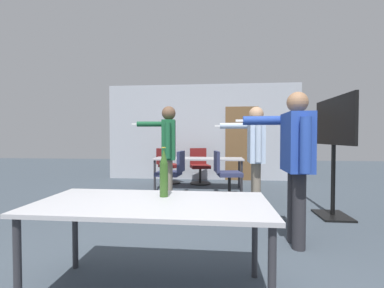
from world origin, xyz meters
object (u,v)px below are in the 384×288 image
(person_near_casual, at_px, (255,149))
(beer_bottle, at_px, (164,173))
(office_chair_far_right, at_px, (172,175))
(office_chair_near_pushed, at_px, (200,167))
(office_chair_side_rolled, at_px, (168,167))
(tv_screen, at_px, (334,139))
(person_center_tall, at_px, (168,146))
(office_chair_mid_tucked, at_px, (226,175))
(person_far_watching, at_px, (295,154))

(person_near_casual, distance_m, beer_bottle, 2.26)
(office_chair_far_right, distance_m, beer_bottle, 3.16)
(office_chair_near_pushed, xyz_separation_m, office_chair_side_rolled, (-0.83, -0.08, 0.00))
(tv_screen, xyz_separation_m, office_chair_side_rolled, (-3.02, 2.51, -0.75))
(person_center_tall, distance_m, office_chair_side_rolled, 2.45)
(tv_screen, relative_size, person_center_tall, 1.05)
(person_center_tall, xyz_separation_m, office_chair_near_pushed, (0.37, 2.40, -0.63))
(office_chair_far_right, bearing_deg, office_chair_side_rolled, 21.03)
(person_near_casual, relative_size, office_chair_near_pushed, 1.84)
(person_near_casual, xyz_separation_m, office_chair_mid_tucked, (-0.41, 1.14, -0.59))
(tv_screen, distance_m, person_far_watching, 1.43)
(person_far_watching, height_order, beer_bottle, person_far_watching)
(office_chair_near_pushed, height_order, beer_bottle, beer_bottle)
(person_far_watching, relative_size, office_chair_near_pushed, 1.87)
(person_near_casual, relative_size, beer_bottle, 4.14)
(person_near_casual, bearing_deg, office_chair_near_pushed, 21.91)
(office_chair_mid_tucked, bearing_deg, tv_screen, 44.91)
(office_chair_near_pushed, relative_size, beer_bottle, 2.25)
(person_center_tall, height_order, office_chair_far_right, person_center_tall)
(tv_screen, distance_m, beer_bottle, 2.97)
(person_center_tall, relative_size, office_chair_mid_tucked, 1.86)
(person_center_tall, distance_m, office_chair_mid_tucked, 1.53)
(office_chair_near_pushed, relative_size, office_chair_mid_tucked, 0.99)
(tv_screen, bearing_deg, person_far_watching, -38.62)
(office_chair_near_pushed, height_order, office_chair_far_right, office_chair_far_right)
(person_center_tall, height_order, office_chair_side_rolled, person_center_tall)
(person_center_tall, xyz_separation_m, office_chair_side_rolled, (-0.45, 2.33, -0.63))
(tv_screen, distance_m, person_near_casual, 1.17)
(tv_screen, relative_size, person_near_casual, 1.07)
(tv_screen, bearing_deg, office_chair_far_right, -112.41)
(beer_bottle, bearing_deg, office_chair_side_rolled, 100.50)
(person_far_watching, xyz_separation_m, beer_bottle, (-1.30, -0.88, -0.11))
(office_chair_near_pushed, bearing_deg, beer_bottle, 74.37)
(person_far_watching, xyz_separation_m, office_chair_near_pushed, (-1.30, 3.70, -0.60))
(person_center_tall, xyz_separation_m, office_chair_mid_tucked, (0.99, 0.98, -0.62))
(person_center_tall, relative_size, person_near_casual, 1.03)
(person_far_watching, xyz_separation_m, person_center_tall, (-1.68, 1.29, 0.03))
(tv_screen, xyz_separation_m, person_far_watching, (-0.89, -1.11, -0.15))
(office_chair_far_right, distance_m, office_chair_mid_tucked, 1.08)
(office_chair_side_rolled, bearing_deg, person_center_tall, -30.41)
(tv_screen, xyz_separation_m, office_chair_far_right, (-2.65, 1.09, -0.74))
(tv_screen, relative_size, office_chair_far_right, 1.95)
(person_center_tall, bearing_deg, person_far_watching, -134.87)
(office_chair_near_pushed, distance_m, office_chair_side_rolled, 0.83)
(tv_screen, height_order, person_center_tall, tv_screen)
(person_far_watching, distance_m, office_chair_far_right, 2.88)
(tv_screen, bearing_deg, office_chair_mid_tucked, -126.47)
(office_chair_near_pushed, xyz_separation_m, office_chair_far_right, (-0.46, -1.49, 0.01))
(person_far_watching, bearing_deg, office_chair_near_pushed, 19.94)
(office_chair_far_right, bearing_deg, tv_screen, -105.92)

